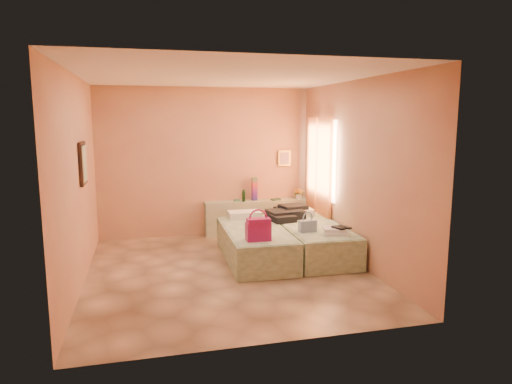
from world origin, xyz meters
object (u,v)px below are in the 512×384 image
water_bottle (244,196)px  blue_handbag (308,226)px  headboard_ledge (257,217)px  green_book (276,199)px  magenta_handbag (258,229)px  bed_left (255,244)px  bed_right (312,240)px  towel_stack (336,231)px  flower_vase (299,193)px

water_bottle → blue_handbag: water_bottle is taller
headboard_ledge → water_bottle: bearing=-169.3°
green_book → magenta_handbag: bearing=-126.3°
bed_left → bed_right: size_ratio=1.00×
bed_right → green_book: bearing=97.6°
green_book → bed_left: bearing=-131.2°
green_book → blue_handbag: size_ratio=0.64×
bed_right → water_bottle: bearing=118.6°
headboard_ledge → green_book: 0.50m
headboard_ledge → bed_left: size_ratio=1.02×
water_bottle → green_book: water_bottle is taller
headboard_ledge → bed_left: (-0.45, -1.62, -0.08)m
headboard_ledge → green_book: green_book is taller
bed_right → magenta_handbag: 1.36m
bed_left → blue_handbag: 0.90m
magenta_handbag → bed_left: bearing=81.0°
bed_left → towel_stack: size_ratio=5.71×
water_bottle → bed_left: bearing=-95.9°
headboard_ledge → magenta_handbag: magenta_handbag is taller
headboard_ledge → bed_right: size_ratio=1.02×
water_bottle → towel_stack: water_bottle is taller
bed_left → flower_vase: size_ratio=8.07×
blue_handbag → towel_stack: 0.45m
bed_left → towel_stack: towel_stack is taller
flower_vase → towel_stack: (-0.18, -2.21, -0.22)m
green_book → towel_stack: green_book is taller
flower_vase → blue_handbag: 2.02m
bed_left → magenta_handbag: 0.81m
water_bottle → headboard_ledge: bearing=10.7°
headboard_ledge → bed_left: headboard_ledge is taller
bed_right → water_bottle: water_bottle is taller
water_bottle → towel_stack: 2.41m
headboard_ledge → towel_stack: (0.66, -2.26, 0.23)m
bed_left → flower_vase: bearing=52.2°
green_book → magenta_handbag: size_ratio=0.50×
headboard_ledge → bed_left: bearing=-105.4°
water_bottle → green_book: (0.64, -0.01, -0.09)m
towel_stack → headboard_ledge: bearing=106.2°
bed_right → headboard_ledge: bearing=109.3°
green_book → magenta_handbag: 2.43m
headboard_ledge → green_book: (0.35, -0.07, 0.34)m
magenta_handbag → blue_handbag: size_ratio=1.28×
magenta_handbag → towel_stack: size_ratio=0.99×
bed_left → flower_vase: 2.10m
water_bottle → flower_vase: (1.12, 0.00, 0.01)m
bed_left → blue_handbag: size_ratio=7.38×
bed_left → magenta_handbag: bearing=-98.7°
magenta_handbag → blue_handbag: 0.93m
blue_handbag → towel_stack: blue_handbag is taller
green_book → flower_vase: (0.48, 0.01, 0.11)m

